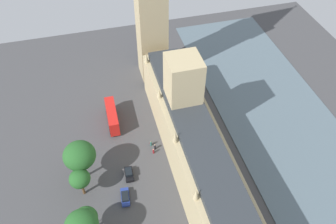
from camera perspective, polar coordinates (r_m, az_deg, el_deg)
ground_plane at (r=82.88m, az=3.04°, el=-9.66°), size 131.54×131.54×0.00m
river_thames at (r=92.92m, az=20.46°, el=-5.23°), size 29.60×118.38×0.25m
parliament_building at (r=78.23m, az=4.33°, el=-5.44°), size 10.90×61.54×24.18m
double_decker_bus_corner at (r=91.57m, az=-9.19°, el=-0.65°), size 2.77×10.53×4.75m
car_black_far_end at (r=81.77m, az=-6.44°, el=-10.05°), size 2.03×4.07×1.74m
car_blue_leading at (r=78.60m, az=-7.05°, el=-13.71°), size 2.15×4.53×1.74m
pedestrian_midblock at (r=85.41m, az=-2.40°, el=-6.46°), size 0.60×0.51×1.56m
pedestrian_kerbside at (r=86.90m, az=-2.82°, el=-5.18°), size 0.65×0.69×1.64m
pedestrian_opposite_hall at (r=86.12m, az=-2.18°, el=-5.77°), size 0.70×0.69×1.70m
plane_tree_trailing at (r=77.05m, az=-14.32°, el=-10.61°), size 4.56×4.56×7.70m
plane_tree_by_river_gate at (r=77.89m, az=-14.37°, el=-6.96°), size 7.13×7.13×10.97m
plane_tree_slot_10 at (r=72.45m, az=-13.40°, el=-16.64°), size 4.82×4.82×7.44m
street_lamp_slot_11 at (r=73.41m, az=-12.77°, el=-16.00°), size 0.56×0.56×6.93m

